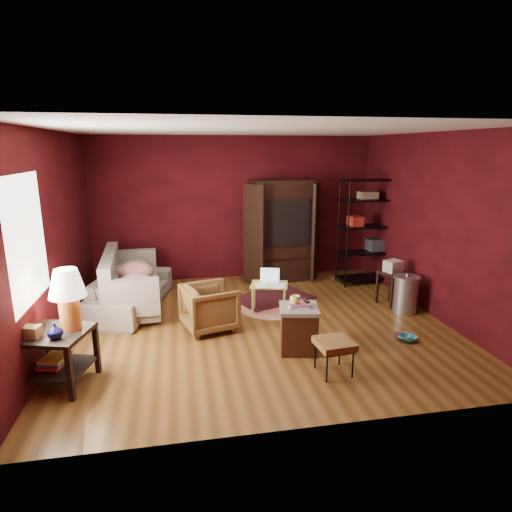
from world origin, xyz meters
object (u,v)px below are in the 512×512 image
(sofa, at_px, (130,285))
(wire_shelving, at_px, (366,227))
(hamper, at_px, (299,328))
(laptop_desk, at_px, (269,287))
(side_table, at_px, (62,317))
(armchair, at_px, (210,305))
(tv_armoire, at_px, (281,229))

(sofa, bearing_deg, wire_shelving, -67.26)
(hamper, distance_m, wire_shelving, 3.37)
(hamper, bearing_deg, laptop_desk, 94.08)
(side_table, distance_m, wire_shelving, 5.59)
(armchair, height_order, tv_armoire, tv_armoire)
(laptop_desk, height_order, tv_armoire, tv_armoire)
(armchair, distance_m, wire_shelving, 3.62)
(sofa, height_order, laptop_desk, sofa)
(hamper, bearing_deg, wire_shelving, 51.32)
(tv_armoire, bearing_deg, wire_shelving, -24.28)
(laptop_desk, bearing_deg, hamper, -70.32)
(hamper, bearing_deg, sofa, 139.29)
(armchair, bearing_deg, wire_shelving, -77.06)
(sofa, distance_m, armchair, 1.61)
(tv_armoire, height_order, wire_shelving, wire_shelving)
(hamper, height_order, wire_shelving, wire_shelving)
(armchair, xyz_separation_m, hamper, (1.08, -0.89, -0.05))
(side_table, relative_size, hamper, 1.91)
(armchair, distance_m, tv_armoire, 2.77)
(armchair, distance_m, hamper, 1.40)
(sofa, relative_size, side_table, 1.58)
(wire_shelving, bearing_deg, sofa, -175.97)
(armchair, distance_m, laptop_desk, 1.08)
(side_table, relative_size, laptop_desk, 1.86)
(laptop_desk, relative_size, wire_shelving, 0.35)
(hamper, bearing_deg, side_table, -174.16)
(side_table, height_order, wire_shelving, wire_shelving)
(sofa, distance_m, wire_shelving, 4.42)
(armchair, height_order, hamper, armchair)
(side_table, distance_m, tv_armoire, 4.68)
(side_table, bearing_deg, tv_armoire, 45.79)
(side_table, height_order, hamper, side_table)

